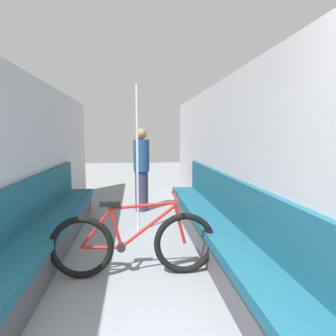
{
  "coord_description": "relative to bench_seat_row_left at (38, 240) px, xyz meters",
  "views": [
    {
      "loc": [
        0.04,
        -0.54,
        1.45
      ],
      "look_at": [
        0.51,
        3.71,
        0.97
      ],
      "focal_mm": 32.0,
      "sensor_mm": 36.0,
      "label": 1
    }
  ],
  "objects": [
    {
      "name": "wall_right",
      "position": [
        2.31,
        0.07,
        0.8
      ],
      "size": [
        0.1,
        8.86,
        2.2
      ],
      "primitive_type": "cube",
      "color": "#B2B2B7",
      "rests_on": "ground"
    },
    {
      "name": "bench_seat_row_right",
      "position": [
        2.06,
        0.0,
        0.0
      ],
      "size": [
        0.46,
        4.87,
        0.95
      ],
      "color": "#4C4C51",
      "rests_on": "ground"
    },
    {
      "name": "bicycle",
      "position": [
        1.05,
        -0.32,
        0.04
      ],
      "size": [
        1.7,
        0.46,
        0.84
      ],
      "rotation": [
        0.0,
        0.0,
        -0.26
      ],
      "color": "black",
      "rests_on": "ground"
    },
    {
      "name": "passenger_standing",
      "position": [
        1.19,
        2.35,
        0.51
      ],
      "size": [
        0.3,
        0.3,
        1.57
      ],
      "rotation": [
        0.0,
        0.0,
        -0.51
      ],
      "color": "#332D4C",
      "rests_on": "ground"
    },
    {
      "name": "bench_seat_row_left",
      "position": [
        0.0,
        0.0,
        0.0
      ],
      "size": [
        0.46,
        4.87,
        0.95
      ],
      "color": "#4C4C51",
      "rests_on": "ground"
    },
    {
      "name": "wall_left",
      "position": [
        -0.25,
        0.07,
        0.8
      ],
      "size": [
        0.1,
        8.86,
        2.2
      ],
      "primitive_type": "cube",
      "color": "#B2B2B7",
      "rests_on": "ground"
    },
    {
      "name": "grab_pole_near",
      "position": [
        1.11,
        1.1,
        0.76
      ],
      "size": [
        0.08,
        0.08,
        2.18
      ],
      "color": "gray",
      "rests_on": "ground"
    }
  ]
}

